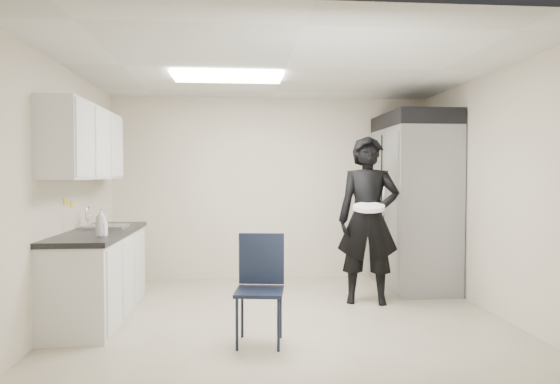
{
  "coord_description": "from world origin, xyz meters",
  "views": [
    {
      "loc": [
        -0.49,
        -5.15,
        1.5
      ],
      "look_at": [
        -0.04,
        0.2,
        1.31
      ],
      "focal_mm": 32.0,
      "sensor_mm": 36.0,
      "label": 1
    }
  ],
  "objects": [
    {
      "name": "soap_bottle_a",
      "position": [
        -1.79,
        -0.3,
        1.04
      ],
      "size": [
        0.14,
        0.14,
        0.27
      ],
      "primitive_type": "imported",
      "rotation": [
        0.0,
        0.0,
        0.44
      ],
      "color": "white",
      "rests_on": "countertop"
    },
    {
      "name": "faucet",
      "position": [
        -2.13,
        0.45,
        1.02
      ],
      "size": [
        0.02,
        0.02,
        0.24
      ],
      "primitive_type": "cylinder",
      "color": "silver",
      "rests_on": "countertop"
    },
    {
      "name": "lower_counter",
      "position": [
        -1.95,
        0.2,
        0.43
      ],
      "size": [
        0.6,
        1.9,
        0.86
      ],
      "primitive_type": "cube",
      "color": "silver",
      "rests_on": "floor"
    },
    {
      "name": "countertop",
      "position": [
        -1.95,
        0.2,
        0.89
      ],
      "size": [
        0.64,
        1.95,
        0.05
      ],
      "primitive_type": "cube",
      "color": "black",
      "rests_on": "lower_counter"
    },
    {
      "name": "upper_cabinets",
      "position": [
        -2.08,
        0.2,
        1.83
      ],
      "size": [
        0.35,
        1.8,
        0.75
      ],
      "primitive_type": "cube",
      "color": "silver",
      "rests_on": "left_wall"
    },
    {
      "name": "folding_chair",
      "position": [
        -0.3,
        -0.8,
        0.47
      ],
      "size": [
        0.47,
        0.47,
        0.93
      ],
      "primitive_type": "cube",
      "rotation": [
        0.0,
        0.0,
        -0.14
      ],
      "color": "black",
      "rests_on": "floor"
    },
    {
      "name": "notice_sticker_left",
      "position": [
        -2.24,
        0.1,
        1.22
      ],
      "size": [
        0.0,
        0.12,
        0.07
      ],
      "primitive_type": "cube",
      "color": "yellow",
      "rests_on": "left_wall"
    },
    {
      "name": "ceiling",
      "position": [
        0.0,
        0.0,
        2.6
      ],
      "size": [
        4.5,
        4.5,
        0.0
      ],
      "primitive_type": "plane",
      "rotation": [
        3.14,
        0.0,
        0.0
      ],
      "color": "silver",
      "rests_on": "back_wall"
    },
    {
      "name": "sink",
      "position": [
        -1.93,
        0.45,
        0.87
      ],
      "size": [
        0.42,
        0.4,
        0.14
      ],
      "primitive_type": "cube",
      "color": "gray",
      "rests_on": "countertop"
    },
    {
      "name": "man_tuxedo",
      "position": [
        1.02,
        0.52,
        0.97
      ],
      "size": [
        0.8,
        0.62,
        1.94
      ],
      "primitive_type": "imported",
      "rotation": [
        0.0,
        0.0,
        -0.23
      ],
      "color": "black",
      "rests_on": "floor"
    },
    {
      "name": "bucket_lid",
      "position": [
        0.96,
        0.27,
        1.13
      ],
      "size": [
        0.42,
        0.42,
        0.04
      ],
      "primitive_type": "cylinder",
      "rotation": [
        0.0,
        0.0,
        -0.23
      ],
      "color": "white",
      "rests_on": "man_tuxedo"
    },
    {
      "name": "commercial_fridge",
      "position": [
        1.83,
        1.27,
        1.05
      ],
      "size": [
        0.8,
        1.35,
        2.1
      ],
      "primitive_type": "cube",
      "color": "gray",
      "rests_on": "floor"
    },
    {
      "name": "notice_sticker_right",
      "position": [
        -2.24,
        0.3,
        1.18
      ],
      "size": [
        0.0,
        0.12,
        0.07
      ],
      "primitive_type": "cube",
      "color": "yellow",
      "rests_on": "left_wall"
    },
    {
      "name": "left_wall",
      "position": [
        -2.25,
        0.0,
        1.3
      ],
      "size": [
        0.0,
        4.0,
        4.0
      ],
      "primitive_type": "plane",
      "rotation": [
        1.57,
        0.0,
        1.57
      ],
      "color": "beige",
      "rests_on": "floor"
    },
    {
      "name": "back_wall",
      "position": [
        0.0,
        2.0,
        1.3
      ],
      "size": [
        4.5,
        0.0,
        4.5
      ],
      "primitive_type": "plane",
      "rotation": [
        1.57,
        0.0,
        0.0
      ],
      "color": "beige",
      "rests_on": "floor"
    },
    {
      "name": "towel_dispenser",
      "position": [
        -2.14,
        1.35,
        1.62
      ],
      "size": [
        0.22,
        0.3,
        0.35
      ],
      "primitive_type": "cube",
      "color": "black",
      "rests_on": "left_wall"
    },
    {
      "name": "soap_bottle_b",
      "position": [
        -1.79,
        -0.29,
        1.01
      ],
      "size": [
        0.09,
        0.1,
        0.2
      ],
      "primitive_type": "imported",
      "rotation": [
        0.0,
        0.0,
        -0.07
      ],
      "color": "#AFAFBB",
      "rests_on": "countertop"
    },
    {
      "name": "floor",
      "position": [
        0.0,
        0.0,
        0.0
      ],
      "size": [
        4.5,
        4.5,
        0.0
      ],
      "primitive_type": "plane",
      "color": "tan",
      "rests_on": "ground"
    },
    {
      "name": "ceiling_panel",
      "position": [
        -0.6,
        0.4,
        2.57
      ],
      "size": [
        1.2,
        0.6,
        0.02
      ],
      "primitive_type": "cube",
      "color": "white",
      "rests_on": "ceiling"
    },
    {
      "name": "fridge_compressor",
      "position": [
        1.83,
        1.27,
        2.2
      ],
      "size": [
        0.8,
        1.35,
        0.2
      ],
      "primitive_type": "cube",
      "color": "black",
      "rests_on": "commercial_fridge"
    },
    {
      "name": "right_wall",
      "position": [
        2.25,
        0.0,
        1.3
      ],
      "size": [
        0.0,
        4.0,
        4.0
      ],
      "primitive_type": "plane",
      "rotation": [
        1.57,
        0.0,
        -1.57
      ],
      "color": "beige",
      "rests_on": "floor"
    }
  ]
}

